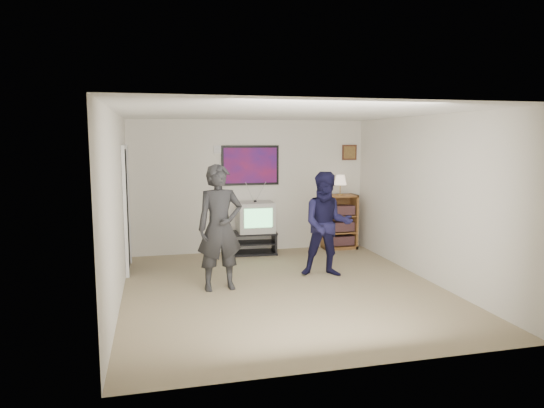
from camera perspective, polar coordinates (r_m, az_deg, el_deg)
name	(u,v)px	position (r m, az deg, el deg)	size (l,w,h in m)	color
room_shell	(278,200)	(7.14, 0.74, 0.46)	(4.51, 5.00, 2.51)	#7C6D4F
media_stand	(254,243)	(9.13, -2.17, -4.57)	(0.88, 0.53, 0.42)	black
crt_television	(255,217)	(9.05, -1.98, -1.52)	(0.66, 0.56, 0.56)	#A1A09B
bookshelf	(339,222)	(9.60, 7.94, -2.07)	(0.65, 0.37, 1.07)	brown
table_lamp	(340,185)	(9.47, 8.03, 2.24)	(0.24, 0.24, 0.39)	#FBDCBE
person_tall	(220,228)	(6.91, -6.15, -2.78)	(0.66, 0.43, 1.79)	black
person_short	(327,224)	(7.61, 6.49, -2.40)	(0.80, 0.62, 1.64)	black
controller_left	(215,207)	(7.05, -6.72, -0.38)	(0.03, 0.11, 0.03)	white
controller_right	(319,203)	(7.77, 5.53, 0.08)	(0.03, 0.11, 0.03)	white
poster	(250,165)	(9.18, -2.57, 4.56)	(1.10, 0.03, 0.75)	black
air_vent	(221,150)	(9.08, -6.01, 6.39)	(0.28, 0.02, 0.14)	white
small_picture	(349,152)	(9.75, 9.09, 6.01)	(0.30, 0.03, 0.30)	#3A2112
doorway	(126,210)	(8.21, -16.82, -0.68)	(0.03, 0.85, 2.00)	black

